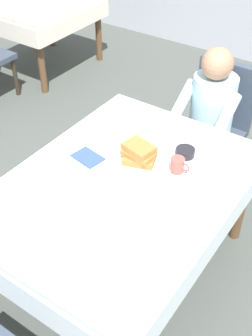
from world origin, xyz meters
TOP-DOWN VIEW (x-y plane):
  - ground_plane at (0.00, 0.00)m, footprint 14.00×14.00m
  - dining_table_main at (0.00, 0.00)m, footprint 1.12×1.52m
  - chair_diner at (0.03, 1.17)m, footprint 0.44×0.45m
  - diner_person at (0.03, 1.01)m, footprint 0.40×0.43m
  - plate_breakfast at (-0.02, 0.19)m, footprint 0.28×0.28m
  - breakfast_stack at (-0.01, 0.19)m, footprint 0.21×0.18m
  - cup_coffee at (0.20, 0.24)m, footprint 0.11×0.08m
  - bowl_butter at (0.17, 0.39)m, footprint 0.11×0.11m
  - fork_left_of_plate at (-0.21, 0.17)m, footprint 0.03×0.18m
  - knife_right_of_plate at (0.17, 0.17)m, footprint 0.02×0.20m
  - spoon_near_edge at (-0.00, -0.12)m, footprint 0.15×0.05m
  - napkin_folded at (-0.27, 0.06)m, footprint 0.19×0.15m
  - background_table_far at (-2.35, 1.89)m, footprint 0.92×1.12m

SIDE VIEW (x-z plane):
  - ground_plane at x=0.00m, z-range 0.00..0.00m
  - chair_diner at x=0.03m, z-range 0.06..0.99m
  - background_table_far at x=-2.35m, z-range 0.25..0.99m
  - dining_table_main at x=0.00m, z-range 0.28..1.02m
  - diner_person at x=0.03m, z-range 0.11..1.23m
  - fork_left_of_plate at x=-0.21m, z-range 0.74..0.74m
  - knife_right_of_plate at x=0.17m, z-range 0.74..0.74m
  - spoon_near_edge at x=0.00m, z-range 0.74..0.74m
  - napkin_folded at x=-0.27m, z-range 0.74..0.75m
  - plate_breakfast at x=-0.02m, z-range 0.74..0.76m
  - bowl_butter at x=0.17m, z-range 0.74..0.78m
  - cup_coffee at x=0.20m, z-range 0.74..0.83m
  - breakfast_stack at x=-0.01m, z-range 0.76..0.85m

